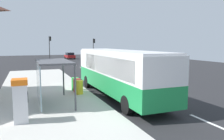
# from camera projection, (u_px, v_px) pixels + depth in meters

# --- Properties ---
(ground_plane) EXTENTS (56.00, 92.00, 0.04)m
(ground_plane) POSITION_uv_depth(u_px,v_px,m) (89.00, 72.00, 28.87)
(ground_plane) COLOR #262628
(sidewalk_platform) EXTENTS (6.20, 30.00, 0.18)m
(sidewalk_platform) POSITION_uv_depth(u_px,v_px,m) (45.00, 95.00, 15.45)
(sidewalk_platform) COLOR beige
(sidewalk_platform) RESTS_ON ground
(lane_stripe_seg_0) EXTENTS (0.16, 2.20, 0.01)m
(lane_stripe_seg_0) POSITION_uv_depth(u_px,v_px,m) (207.00, 122.00, 10.46)
(lane_stripe_seg_0) COLOR silver
(lane_stripe_seg_0) RESTS_ON ground
(lane_stripe_seg_1) EXTENTS (0.16, 2.20, 0.01)m
(lane_stripe_seg_1) POSITION_uv_depth(u_px,v_px,m) (151.00, 98.00, 15.08)
(lane_stripe_seg_1) COLOR silver
(lane_stripe_seg_1) RESTS_ON ground
(lane_stripe_seg_2) EXTENTS (0.16, 2.20, 0.01)m
(lane_stripe_seg_2) POSITION_uv_depth(u_px,v_px,m) (121.00, 85.00, 19.71)
(lane_stripe_seg_2) COLOR silver
(lane_stripe_seg_2) RESTS_ON ground
(lane_stripe_seg_3) EXTENTS (0.16, 2.20, 0.01)m
(lane_stripe_seg_3) POSITION_uv_depth(u_px,v_px,m) (103.00, 77.00, 24.34)
(lane_stripe_seg_3) COLOR silver
(lane_stripe_seg_3) RESTS_ON ground
(lane_stripe_seg_4) EXTENTS (0.16, 2.20, 0.01)m
(lane_stripe_seg_4) POSITION_uv_depth(u_px,v_px,m) (91.00, 72.00, 28.96)
(lane_stripe_seg_4) COLOR silver
(lane_stripe_seg_4) RESTS_ON ground
(lane_stripe_seg_5) EXTENTS (0.16, 2.20, 0.01)m
(lane_stripe_seg_5) POSITION_uv_depth(u_px,v_px,m) (82.00, 68.00, 33.59)
(lane_stripe_seg_5) COLOR silver
(lane_stripe_seg_5) RESTS_ON ground
(lane_stripe_seg_6) EXTENTS (0.16, 2.20, 0.01)m
(lane_stripe_seg_6) POSITION_uv_depth(u_px,v_px,m) (75.00, 65.00, 38.21)
(lane_stripe_seg_6) COLOR silver
(lane_stripe_seg_6) RESTS_ON ground
(lane_stripe_seg_7) EXTENTS (0.16, 2.20, 0.01)m
(lane_stripe_seg_7) POSITION_uv_depth(u_px,v_px,m) (69.00, 63.00, 42.84)
(lane_stripe_seg_7) COLOR silver
(lane_stripe_seg_7) RESTS_ON ground
(bus) EXTENTS (2.63, 11.03, 3.21)m
(bus) POSITION_uv_depth(u_px,v_px,m) (118.00, 70.00, 15.18)
(bus) COLOR #1E8C47
(bus) RESTS_ON ground
(white_van) EXTENTS (2.25, 5.29, 2.30)m
(white_van) POSITION_uv_depth(u_px,v_px,m) (91.00, 58.00, 35.62)
(white_van) COLOR silver
(white_van) RESTS_ON ground
(sedan_near) EXTENTS (1.96, 4.46, 1.52)m
(sedan_near) POSITION_uv_depth(u_px,v_px,m) (70.00, 56.00, 53.26)
(sedan_near) COLOR #A51919
(sedan_near) RESTS_ON ground
(ticket_machine) EXTENTS (0.66, 0.76, 1.94)m
(ticket_machine) POSITION_uv_depth(u_px,v_px,m) (20.00, 100.00, 9.81)
(ticket_machine) COLOR silver
(ticket_machine) RESTS_ON sidewalk_platform
(recycling_bin_yellow) EXTENTS (0.52, 0.52, 0.95)m
(recycling_bin_yellow) POSITION_uv_depth(u_px,v_px,m) (79.00, 87.00, 15.37)
(recycling_bin_yellow) COLOR yellow
(recycling_bin_yellow) RESTS_ON sidewalk_platform
(recycling_bin_red) EXTENTS (0.52, 0.52, 0.95)m
(recycling_bin_red) POSITION_uv_depth(u_px,v_px,m) (77.00, 85.00, 16.02)
(recycling_bin_red) COLOR red
(recycling_bin_red) RESTS_ON sidewalk_platform
(recycling_bin_green) EXTENTS (0.52, 0.52, 0.95)m
(recycling_bin_green) POSITION_uv_depth(u_px,v_px,m) (75.00, 84.00, 16.66)
(recycling_bin_green) COLOR green
(recycling_bin_green) RESTS_ON sidewalk_platform
(traffic_light_near_side) EXTENTS (0.49, 0.28, 4.70)m
(traffic_light_near_side) POSITION_uv_depth(u_px,v_px,m) (94.00, 46.00, 45.35)
(traffic_light_near_side) COLOR #2D2D2D
(traffic_light_near_side) RESTS_ON ground
(traffic_light_far_side) EXTENTS (0.49, 0.28, 5.09)m
(traffic_light_far_side) POSITION_uv_depth(u_px,v_px,m) (50.00, 45.00, 42.96)
(traffic_light_far_side) COLOR #2D2D2D
(traffic_light_far_side) RESTS_ON ground
(bus_shelter) EXTENTS (1.80, 4.00, 2.50)m
(bus_shelter) POSITION_uv_depth(u_px,v_px,m) (48.00, 71.00, 12.71)
(bus_shelter) COLOR #4C4C51
(bus_shelter) RESTS_ON sidewalk_platform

